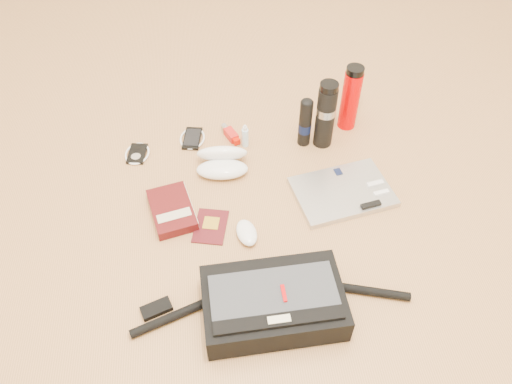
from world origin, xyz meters
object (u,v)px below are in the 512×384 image
at_px(thermos_black, 326,115).
at_px(thermos_red, 350,98).
at_px(messenger_bag, 273,303).
at_px(laptop, 343,192).
at_px(book, 172,210).

relative_size(thermos_black, thermos_red, 1.02).
bearing_deg(thermos_black, messenger_bag, -112.70).
height_order(messenger_bag, laptop, messenger_bag).
distance_m(laptop, thermos_black, 0.30).
relative_size(messenger_bag, laptop, 2.23).
bearing_deg(book, thermos_red, 15.83).
distance_m(messenger_bag, thermos_red, 0.89).
relative_size(messenger_bag, thermos_red, 3.04).
xyz_separation_m(laptop, book, (-0.59, -0.02, 0.01)).
distance_m(book, thermos_black, 0.65).
bearing_deg(thermos_black, laptop, -86.28).
xyz_separation_m(laptop, thermos_black, (-0.02, 0.27, 0.13)).
relative_size(book, thermos_red, 0.85).
bearing_deg(thermos_black, book, -153.22).
distance_m(messenger_bag, laptop, 0.52).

